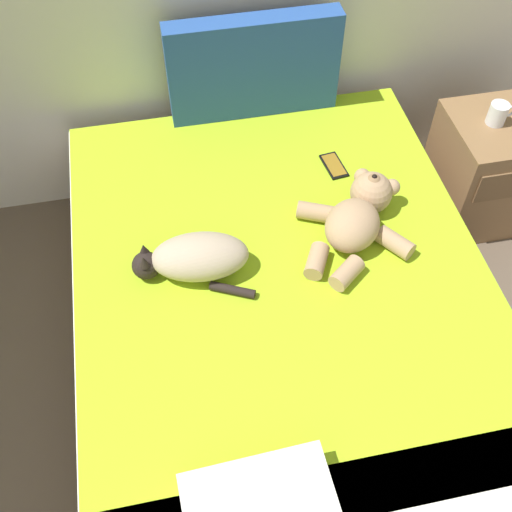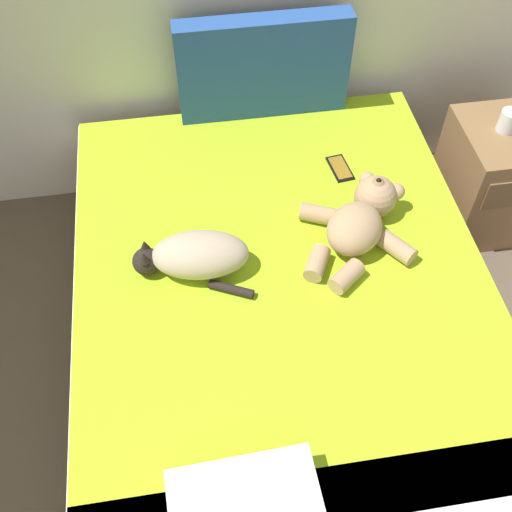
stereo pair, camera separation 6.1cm
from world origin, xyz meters
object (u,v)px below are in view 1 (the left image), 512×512
(cat, at_px, (195,258))
(teddy_bear, at_px, (358,217))
(patterned_cushion, at_px, (254,67))
(bed, at_px, (281,317))
(nightstand, at_px, (493,169))
(cell_phone, at_px, (334,166))
(mug, at_px, (498,114))

(cat, distance_m, teddy_bear, 0.62)
(patterned_cushion, height_order, teddy_bear, patterned_cushion)
(bed, relative_size, patterned_cushion, 2.75)
(teddy_bear, xyz_separation_m, nightstand, (0.82, 0.42, -0.31))
(teddy_bear, relative_size, cell_phone, 3.16)
(bed, relative_size, cat, 4.77)
(cell_phone, height_order, nightstand, nightstand)
(bed, bearing_deg, cat, 162.51)
(cat, xyz_separation_m, teddy_bear, (0.61, 0.07, 0.00))
(cat, relative_size, teddy_bear, 0.85)
(teddy_bear, xyz_separation_m, mug, (0.76, 0.44, 0.01))
(cat, height_order, nightstand, cat)
(bed, distance_m, mug, 1.27)
(cat, distance_m, cell_phone, 0.75)
(cell_phone, relative_size, mug, 1.30)
(patterned_cushion, relative_size, teddy_bear, 1.47)
(teddy_bear, bearing_deg, patterned_cushion, 107.02)
(nightstand, distance_m, mug, 0.33)
(patterned_cushion, height_order, mug, patterned_cushion)
(bed, xyz_separation_m, cell_phone, (0.33, 0.51, 0.26))
(patterned_cushion, xyz_separation_m, nightstand, (1.06, -0.34, -0.46))
(patterned_cushion, distance_m, mug, 1.05)
(patterned_cushion, bearing_deg, cat, -114.30)
(bed, xyz_separation_m, teddy_bear, (0.31, 0.16, 0.33))
(bed, bearing_deg, teddy_bear, 27.51)
(teddy_bear, bearing_deg, cell_phone, 87.45)
(bed, relative_size, cell_phone, 12.77)
(bed, relative_size, nightstand, 3.68)
(patterned_cushion, relative_size, cat, 1.73)
(bed, xyz_separation_m, cat, (-0.30, 0.09, 0.33))
(cat, height_order, cell_phone, cat)
(patterned_cushion, xyz_separation_m, cell_phone, (0.25, -0.42, -0.22))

